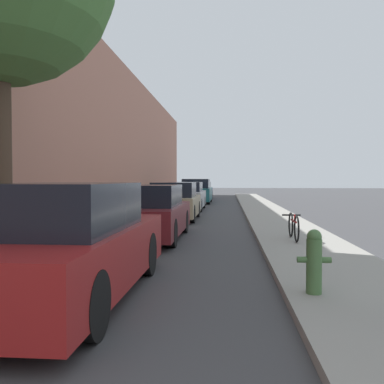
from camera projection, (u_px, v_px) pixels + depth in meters
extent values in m
plane|color=#3D3D3F|center=(196.00, 220.00, 15.73)|extent=(120.00, 120.00, 0.00)
cube|color=gray|center=(120.00, 218.00, 15.98)|extent=(2.00, 52.00, 0.12)
cube|color=gray|center=(275.00, 219.00, 15.48)|extent=(2.00, 52.00, 0.12)
cube|color=tan|center=(84.00, 125.00, 15.99)|extent=(0.70, 52.00, 7.21)
cylinder|color=black|center=(56.00, 253.00, 6.88)|extent=(0.22, 0.68, 0.68)
cylinder|color=black|center=(146.00, 254.00, 6.75)|extent=(0.22, 0.68, 0.68)
cylinder|color=black|center=(90.00, 305.00, 4.00)|extent=(0.22, 0.68, 0.68)
cube|color=maroon|center=(68.00, 256.00, 5.43)|extent=(1.71, 4.46, 0.72)
cube|color=black|center=(62.00, 207.00, 5.24)|extent=(1.50, 2.32, 0.58)
cylinder|color=black|center=(132.00, 221.00, 12.22)|extent=(0.22, 0.65, 0.65)
cylinder|color=black|center=(184.00, 221.00, 12.09)|extent=(0.22, 0.65, 0.65)
cylinder|color=black|center=(106.00, 232.00, 9.60)|extent=(0.22, 0.65, 0.65)
cylinder|color=black|center=(171.00, 233.00, 9.47)|extent=(0.22, 0.65, 0.65)
cube|color=maroon|center=(149.00, 219.00, 10.84)|extent=(1.71, 4.25, 0.69)
cube|color=black|center=(148.00, 195.00, 10.65)|extent=(1.50, 2.21, 0.52)
cylinder|color=black|center=(160.00, 209.00, 17.36)|extent=(0.22, 0.64, 0.64)
cylinder|color=black|center=(197.00, 209.00, 17.23)|extent=(0.22, 0.64, 0.64)
cylinder|color=black|center=(149.00, 214.00, 14.92)|extent=(0.22, 0.64, 0.64)
cylinder|color=black|center=(192.00, 214.00, 14.79)|extent=(0.22, 0.64, 0.64)
cube|color=tan|center=(175.00, 206.00, 16.07)|extent=(1.70, 3.94, 0.70)
cube|color=black|center=(174.00, 190.00, 15.89)|extent=(1.50, 2.05, 0.54)
cylinder|color=black|center=(173.00, 202.00, 22.58)|extent=(0.22, 0.64, 0.64)
cylinder|color=black|center=(203.00, 202.00, 22.44)|extent=(0.22, 0.64, 0.64)
cylinder|color=black|center=(166.00, 205.00, 19.83)|extent=(0.22, 0.64, 0.64)
cylinder|color=black|center=(199.00, 205.00, 19.69)|extent=(0.22, 0.64, 0.64)
cube|color=silver|center=(185.00, 199.00, 21.13)|extent=(1.82, 4.45, 0.76)
cube|color=black|center=(185.00, 187.00, 20.93)|extent=(1.60, 2.32, 0.46)
cylinder|color=black|center=(186.00, 197.00, 28.70)|extent=(0.22, 0.68, 0.68)
cylinder|color=black|center=(210.00, 197.00, 28.56)|extent=(0.22, 0.68, 0.68)
cylinder|color=black|center=(182.00, 199.00, 25.97)|extent=(0.22, 0.68, 0.68)
cylinder|color=black|center=(208.00, 199.00, 25.83)|extent=(0.22, 0.68, 0.68)
cube|color=#1E6066|center=(197.00, 194.00, 27.26)|extent=(1.87, 4.41, 0.79)
cube|color=black|center=(196.00, 184.00, 27.06)|extent=(1.65, 2.29, 0.58)
cylinder|color=black|center=(192.00, 194.00, 34.28)|extent=(0.22, 0.63, 0.63)
cylinder|color=black|center=(211.00, 194.00, 34.15)|extent=(0.22, 0.63, 0.63)
cylinder|color=black|center=(189.00, 196.00, 31.81)|extent=(0.22, 0.63, 0.63)
cylinder|color=black|center=(210.00, 196.00, 31.68)|extent=(0.22, 0.63, 0.63)
cube|color=navy|center=(201.00, 192.00, 32.97)|extent=(1.74, 4.00, 0.67)
cube|color=black|center=(201.00, 185.00, 32.80)|extent=(1.53, 2.08, 0.51)
cylinder|color=#4C3A2B|center=(0.00, 148.00, 7.11)|extent=(0.38, 0.38, 3.89)
cylinder|color=#47703D|center=(314.00, 266.00, 5.21)|extent=(0.19, 0.19, 0.68)
sphere|color=#47703D|center=(314.00, 237.00, 5.20)|extent=(0.18, 0.18, 0.18)
cylinder|color=#47703D|center=(302.00, 260.00, 5.22)|extent=(0.12, 0.08, 0.08)
cylinder|color=#47703D|center=(326.00, 260.00, 5.20)|extent=(0.12, 0.08, 0.08)
torus|color=black|center=(291.00, 225.00, 10.32)|extent=(0.04, 0.61, 0.61)
torus|color=black|center=(297.00, 229.00, 9.44)|extent=(0.04, 0.61, 0.61)
cube|color=maroon|center=(294.00, 221.00, 9.87)|extent=(0.04, 0.74, 0.04)
cylinder|color=maroon|center=(295.00, 218.00, 9.71)|extent=(0.04, 0.04, 0.17)
cube|color=black|center=(291.00, 215.00, 10.24)|extent=(0.44, 0.04, 0.04)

